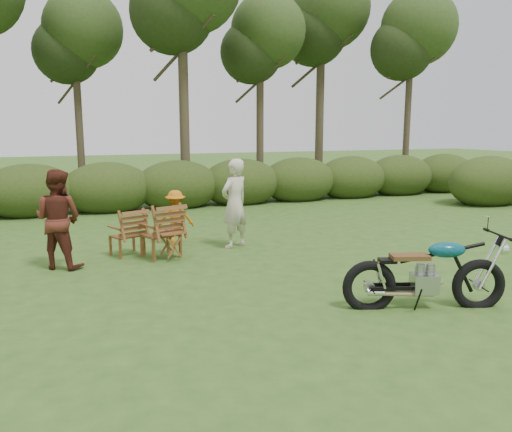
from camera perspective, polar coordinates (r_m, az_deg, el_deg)
name	(u,v)px	position (r m, az deg, el deg)	size (l,w,h in m)	color
ground	(334,304)	(6.80, 8.90, -9.94)	(80.00, 80.00, 0.00)	#2D4A18
tree_line	(185,78)	(15.75, -8.07, 15.37)	(22.52, 11.62, 8.14)	#32291B
motorcycle	(423,307)	(6.97, 18.53, -9.86)	(2.02, 0.77, 1.15)	#0B7990
lawn_chair_right	(162,257)	(9.25, -10.75, -4.63)	(0.68, 0.68, 0.99)	#5A3616
lawn_chair_left	(128,255)	(9.54, -14.45, -4.32)	(0.60, 0.60, 0.87)	#5E3317
side_table	(170,245)	(9.00, -9.75, -3.33)	(0.49, 0.41, 0.51)	brown
cup	(168,229)	(8.96, -9.99, -1.42)	(0.12, 0.12, 0.10)	beige
adult_a	(235,247)	(9.85, -2.42, -3.56)	(0.63, 0.42, 1.74)	beige
adult_b	(62,267)	(9.03, -21.34, -5.50)	(0.80, 0.63, 1.65)	#4F2016
child	(176,244)	(10.22, -9.08, -3.17)	(0.71, 0.41, 1.09)	#BA6911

